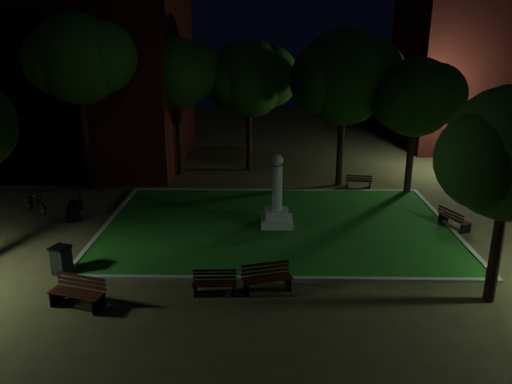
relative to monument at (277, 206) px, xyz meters
The scene contains 20 objects.
ground 2.22m from the monument, 90.00° to the right, with size 80.00×80.00×0.00m, color #423721.
lawn 0.92m from the monument, ahead, with size 15.00×10.00×0.08m, color #194F15.
lawn_kerb 0.90m from the monument, ahead, with size 15.40×10.40×0.12m.
monument is the anchor object (origin of this frame).
building_main 20.77m from the monument, 143.38° to the left, with size 20.00×12.00×15.00m.
tree_north_wl 11.40m from the monument, 123.08° to the left, with size 5.00×4.08×8.07m.
tree_north_er 8.95m from the monument, 59.67° to the left, with size 6.21×5.07×8.50m.
tree_ne 9.69m from the monument, 34.61° to the left, with size 4.94×4.03×7.13m.
tree_nw 12.89m from the monument, 151.82° to the left, with size 5.69×4.64×9.27m.
tree_far_north 10.69m from the monument, 98.50° to the left, with size 5.66×4.62×7.94m.
lamppost_nw 13.71m from the monument, 141.72° to the left, with size 1.18×0.28×4.09m.
lamppost_ne 14.53m from the monument, 42.07° to the left, with size 1.18×0.28×4.51m.
bench_near_left 6.46m from the monument, 109.82° to the right, with size 1.46×0.57×0.79m.
bench_near_right 5.82m from the monument, 94.54° to the right, with size 1.75×1.01×0.91m.
bench_west_near 9.44m from the monument, 132.68° to the right, with size 1.88×1.10×0.97m.
bench_left_side 9.49m from the monument, behind, with size 1.09×1.91×0.99m.
bench_right_side 7.81m from the monument, ahead, with size 1.09×1.66×0.86m.
bench_far_side 7.55m from the monument, 51.57° to the left, with size 1.45×0.66×0.77m.
trash_bin 9.11m from the monument, 148.75° to the right, with size 0.79×0.79×1.05m.
bicycle 11.72m from the monument, behind, with size 0.65×1.88×0.99m, color black.
Camera 1 is at (-0.54, -18.75, 8.26)m, focal length 35.00 mm.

